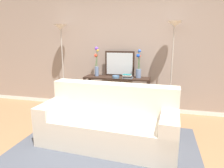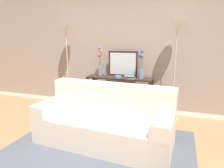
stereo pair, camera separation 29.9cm
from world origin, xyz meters
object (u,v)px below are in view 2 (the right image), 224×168
(couch, at_px, (105,122))
(fruit_bowl, at_px, (118,77))
(console_table, at_px, (119,88))
(floor_lamp_right, at_px, (176,44))
(book_row_under_console, at_px, (103,108))
(wall_mirror, at_px, (123,64))
(vase_short_flowers, at_px, (141,69))
(vase_tall_flowers, at_px, (100,63))
(book_stack, at_px, (130,77))
(floor_lamp_left, at_px, (66,44))

(couch, bearing_deg, fruit_bowl, 98.46)
(console_table, bearing_deg, floor_lamp_right, -1.39)
(console_table, xyz_separation_m, book_row_under_console, (-0.39, 0.00, -0.49))
(wall_mirror, height_order, vase_short_flowers, vase_short_flowers)
(vase_tall_flowers, bearing_deg, book_row_under_console, -30.68)
(couch, bearing_deg, vase_short_flowers, 78.34)
(console_table, xyz_separation_m, floor_lamp_right, (1.11, -0.03, 0.94))
(floor_lamp_right, relative_size, vase_short_flowers, 3.24)
(fruit_bowl, bearing_deg, couch, -81.54)
(floor_lamp_right, xyz_separation_m, book_row_under_console, (-1.50, 0.03, -1.43))
(wall_mirror, height_order, fruit_bowl, wall_mirror)
(floor_lamp_right, xyz_separation_m, book_stack, (-0.86, -0.07, -0.67))
(book_stack, xyz_separation_m, book_row_under_console, (-0.64, 0.10, -0.77))
(vase_tall_flowers, height_order, fruit_bowl, vase_tall_flowers)
(wall_mirror, height_order, book_row_under_console, wall_mirror)
(console_table, bearing_deg, vase_short_flowers, 3.20)
(wall_mirror, height_order, vase_tall_flowers, vase_tall_flowers)
(floor_lamp_left, distance_m, book_stack, 1.62)
(couch, xyz_separation_m, vase_short_flowers, (0.27, 1.32, 0.67))
(floor_lamp_right, distance_m, book_stack, 1.09)
(couch, distance_m, wall_mirror, 1.63)
(vase_tall_flowers, distance_m, book_stack, 0.76)
(book_stack, height_order, book_row_under_console, book_stack)
(wall_mirror, bearing_deg, floor_lamp_left, -172.01)
(couch, xyz_separation_m, floor_lamp_left, (-1.42, 1.27, 1.16))
(fruit_bowl, xyz_separation_m, book_stack, (0.25, 0.01, 0.01))
(floor_lamp_right, distance_m, vase_tall_flowers, 1.63)
(floor_lamp_right, height_order, fruit_bowl, floor_lamp_right)
(book_stack, bearing_deg, console_table, 158.52)
(console_table, height_order, vase_short_flowers, vase_short_flowers)
(vase_short_flowers, distance_m, fruit_bowl, 0.50)
(vase_short_flowers, xyz_separation_m, book_row_under_console, (-0.85, -0.03, -0.93))
(floor_lamp_right, bearing_deg, fruit_bowl, -175.56)
(couch, relative_size, fruit_bowl, 13.67)
(vase_short_flowers, bearing_deg, book_row_under_console, -178.27)
(floor_lamp_left, xyz_separation_m, floor_lamp_right, (2.34, -0.00, 0.02))
(vase_tall_flowers, bearing_deg, floor_lamp_right, -2.46)
(floor_lamp_right, bearing_deg, vase_short_flowers, 175.40)
(wall_mirror, bearing_deg, console_table, -100.47)
(console_table, distance_m, floor_lamp_right, 1.45)
(floor_lamp_left, distance_m, book_row_under_console, 1.65)
(console_table, bearing_deg, couch, -82.00)
(couch, distance_m, book_stack, 1.30)
(vase_short_flowers, distance_m, book_row_under_console, 1.25)
(console_table, height_order, floor_lamp_right, floor_lamp_right)
(console_table, bearing_deg, wall_mirror, 79.53)
(book_stack, distance_m, book_row_under_console, 1.01)
(vase_short_flowers, height_order, book_stack, vase_short_flowers)
(floor_lamp_left, xyz_separation_m, wall_mirror, (1.26, 0.18, -0.42))
(floor_lamp_right, height_order, book_stack, floor_lamp_right)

